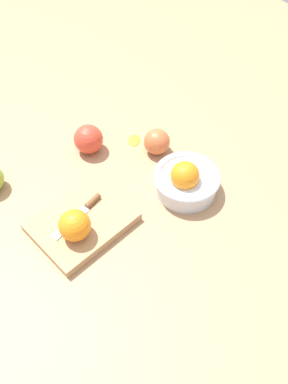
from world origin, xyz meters
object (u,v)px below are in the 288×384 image
bowl (186,180)px  orange_on_board (75,225)px  apple_front_left (88,139)px  cutting_board (82,222)px  knife (84,210)px  apple_mid_left (157,142)px

bowl → orange_on_board: (0.30, -0.04, 0.02)m
orange_on_board → apple_front_left: orange_on_board is taller
bowl → cutting_board: bowl is taller
bowl → orange_on_board: size_ratio=2.32×
bowl → apple_front_left: (0.12, -0.28, 0.00)m
knife → apple_front_left: 0.23m
orange_on_board → knife: bearing=-135.9°
bowl → knife: bearing=-19.0°
cutting_board → knife: (-0.02, -0.02, 0.02)m
bowl → apple_mid_left: size_ratio=2.33×
apple_front_left → bowl: bearing=112.6°
apple_front_left → apple_mid_left: (-0.15, 0.12, -0.00)m
cutting_board → apple_front_left: bearing=-126.6°
bowl → cutting_board: size_ratio=0.75×
apple_front_left → apple_mid_left: bearing=140.6°
orange_on_board → apple_mid_left: orange_on_board is taller
apple_front_left → apple_mid_left: 0.19m
orange_on_board → apple_mid_left: size_ratio=1.01×
orange_on_board → knife: orange_on_board is taller
knife → bowl: bearing=161.0°
orange_on_board → apple_front_left: (-0.18, -0.24, -0.02)m
knife → apple_front_left: (-0.14, -0.19, 0.01)m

